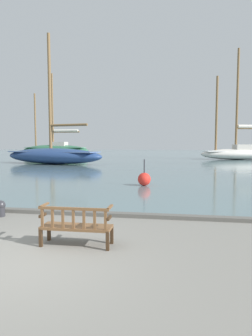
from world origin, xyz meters
TOP-DOWN VIEW (x-y plane):
  - ground_plane at (0.00, 0.00)m, footprint 160.00×160.00m
  - harbor_water at (0.00, 44.00)m, footprint 100.00×80.00m
  - quay_edge_kerb at (0.00, 3.85)m, footprint 40.00×0.30m
  - park_bench at (0.71, 1.07)m, footprint 1.61×0.54m
  - sailboat_nearest_starboard at (-9.68, 24.14)m, footprint 11.64×5.46m
  - sailboat_nearest_port at (10.92, 35.81)m, footprint 10.24×5.28m
  - sailboat_distant_harbor at (-16.44, 40.71)m, footprint 11.77×3.73m
  - mooring_bollard at (-2.52, 3.24)m, footprint 0.29×0.29m
  - channel_buoy at (1.29, 10.12)m, footprint 0.68×0.68m

SIDE VIEW (x-z plane):
  - ground_plane at x=0.00m, z-range 0.00..0.00m
  - harbor_water at x=0.00m, z-range 0.00..0.08m
  - quay_edge_kerb at x=0.00m, z-range 0.00..0.12m
  - mooring_bollard at x=-2.52m, z-range 0.02..0.53m
  - channel_buoy at x=1.29m, z-range -0.26..1.11m
  - park_bench at x=0.71m, z-range 0.01..0.93m
  - sailboat_nearest_starboard at x=-9.68m, z-range -5.56..7.65m
  - sailboat_distant_harbor at x=-16.44m, z-range -5.35..7.80m
  - sailboat_nearest_port at x=10.92m, z-range -5.82..8.36m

